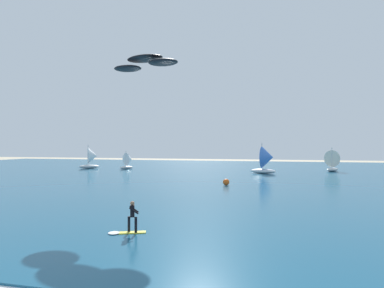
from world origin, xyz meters
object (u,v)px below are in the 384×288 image
sailboat_center_horizon (267,160)px  marker_buoy (226,182)px  kite (145,63)px  kitesurfer (129,222)px  sailboat_far_right (92,158)px  sailboat_mid_right (128,161)px  sailboat_anchored_offshore (334,160)px

sailboat_center_horizon → marker_buoy: (-3.91, -17.61, -1.88)m
kite → marker_buoy: kite is taller
kite → sailboat_center_horizon: bearing=74.4°
kitesurfer → sailboat_far_right: sailboat_far_right is taller
kitesurfer → sailboat_mid_right: (-20.76, 45.06, 1.00)m
kitesurfer → kite: size_ratio=0.30×
sailboat_far_right → sailboat_center_horizon: (33.92, -4.36, 0.14)m
sailboat_center_horizon → sailboat_anchored_offshore: 13.87m
marker_buoy → kitesurfer: bearing=-94.4°
kite → sailboat_center_horizon: kite is taller
sailboat_far_right → kitesurfer: bearing=-57.5°
kitesurfer → sailboat_anchored_offshore: 51.10m
sailboat_anchored_offshore → marker_buoy: (-15.15, -25.74, -1.54)m
sailboat_center_horizon → sailboat_mid_right: size_ratio=1.41×
kitesurfer → sailboat_anchored_offshore: bearing=70.7°
sailboat_anchored_offshore → marker_buoy: size_ratio=5.57×
kitesurfer → marker_buoy: (1.74, 22.47, -0.23)m
sailboat_center_horizon → kite: bearing=-105.6°
sailboat_anchored_offshore → marker_buoy: sailboat_anchored_offshore is taller
kite → sailboat_mid_right: bearing=116.6°
sailboat_far_right → sailboat_center_horizon: bearing=-7.3°
kitesurfer → sailboat_far_right: bearing=122.5°
sailboat_anchored_offshore → marker_buoy: bearing=-120.5°
kitesurfer → sailboat_center_horizon: 40.52m
sailboat_mid_right → marker_buoy: bearing=-45.1°
sailboat_far_right → sailboat_anchored_offshore: sailboat_far_right is taller
kite → sailboat_mid_right: size_ratio=1.89×
kite → sailboat_center_horizon: (8.56, 30.73, -9.03)m
sailboat_mid_right → kite: bearing=-63.4°
sailboat_mid_right → kitesurfer: bearing=-65.3°
sailboat_anchored_offshore → sailboat_mid_right: bearing=-175.2°
kitesurfer → marker_buoy: bearing=85.6°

